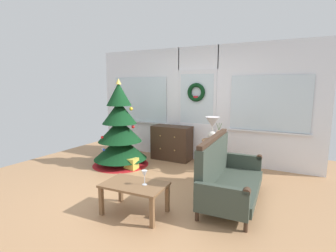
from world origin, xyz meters
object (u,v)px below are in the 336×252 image
object	(u,v)px
settee_sofa	(225,176)
table_lamp	(212,125)
side_table	(214,149)
dresser_cabinet	(172,143)
wine_glass	(144,174)
gift_box	(131,164)
christmas_tree	(120,134)
coffee_table	(135,188)
flower_vase	(219,135)

from	to	relation	value
settee_sofa	table_lamp	distance (m)	1.37
settee_sofa	side_table	xyz separation A→B (m)	(-0.51, 1.07, 0.09)
dresser_cabinet	table_lamp	xyz separation A→B (m)	(1.09, -0.42, 0.56)
wine_glass	gift_box	size ratio (longest dim) A/B	0.83
christmas_tree	settee_sofa	distance (m)	2.57
coffee_table	wine_glass	distance (m)	0.25
dresser_cabinet	coffee_table	distance (m)	2.59
side_table	flower_vase	bearing A→B (deg)	-30.96
side_table	coffee_table	distance (m)	2.09
dresser_cabinet	flower_vase	size ratio (longest dim) A/B	2.57
dresser_cabinet	settee_sofa	xyz separation A→B (m)	(1.67, -1.53, -0.01)
settee_sofa	dresser_cabinet	bearing A→B (deg)	137.53
side_table	wine_glass	world-z (taller)	side_table
christmas_tree	flower_vase	bearing A→B (deg)	9.73
settee_sofa	side_table	distance (m)	1.19
dresser_cabinet	flower_vase	bearing A→B (deg)	-22.36
table_lamp	gift_box	world-z (taller)	table_lamp
side_table	gift_box	xyz separation A→B (m)	(-1.56, -0.57, -0.35)
christmas_tree	table_lamp	bearing A→B (deg)	13.42
dresser_cabinet	wine_glass	size ratio (longest dim) A/B	4.62
christmas_tree	wine_glass	size ratio (longest dim) A/B	9.45
table_lamp	dresser_cabinet	bearing A→B (deg)	159.18
flower_vase	wine_glass	xyz separation A→B (m)	(-0.41, -1.94, -0.22)
dresser_cabinet	gift_box	size ratio (longest dim) A/B	3.83
table_lamp	gift_box	bearing A→B (deg)	-157.69
christmas_tree	coffee_table	xyz separation A→B (m)	(1.51, -1.62, -0.31)
christmas_tree	coffee_table	distance (m)	2.24
settee_sofa	wine_glass	world-z (taller)	settee_sofa
settee_sofa	wine_glass	size ratio (longest dim) A/B	8.52
settee_sofa	christmas_tree	bearing A→B (deg)	165.10
coffee_table	gift_box	bearing A→B (deg)	127.17
flower_vase	coffee_table	world-z (taller)	flower_vase
flower_vase	wine_glass	bearing A→B (deg)	-101.85
coffee_table	gift_box	size ratio (longest dim) A/B	3.69
christmas_tree	wine_glass	bearing A→B (deg)	-44.01
side_table	table_lamp	world-z (taller)	table_lamp
dresser_cabinet	flower_vase	world-z (taller)	flower_vase
flower_vase	dresser_cabinet	bearing A→B (deg)	157.64
dresser_cabinet	gift_box	distance (m)	1.14
dresser_cabinet	coffee_table	size ratio (longest dim) A/B	1.04
side_table	table_lamp	size ratio (longest dim) A/B	1.50
dresser_cabinet	flower_vase	xyz separation A→B (m)	(1.25, -0.52, 0.39)
dresser_cabinet	wine_glass	xyz separation A→B (m)	(0.84, -2.46, 0.17)
settee_sofa	coffee_table	size ratio (longest dim) A/B	1.92
table_lamp	flower_vase	bearing A→B (deg)	-32.01
coffee_table	wine_glass	world-z (taller)	wine_glass
flower_vase	gift_box	size ratio (longest dim) A/B	1.49
dresser_cabinet	side_table	world-z (taller)	dresser_cabinet
christmas_tree	settee_sofa	size ratio (longest dim) A/B	1.11
table_lamp	wine_glass	size ratio (longest dim) A/B	2.26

